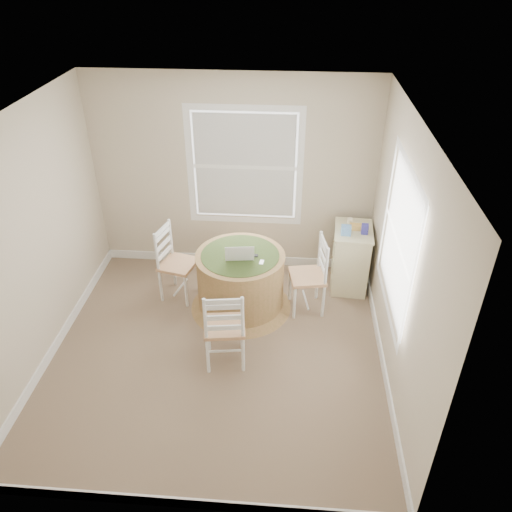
{
  "coord_description": "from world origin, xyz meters",
  "views": [
    {
      "loc": [
        0.74,
        -4.02,
        3.88
      ],
      "look_at": [
        0.39,
        0.45,
        0.99
      ],
      "focal_mm": 35.0,
      "sensor_mm": 36.0,
      "label": 1
    }
  ],
  "objects_px": {
    "chair_left": "(178,264)",
    "laptop": "(240,255)",
    "round_table": "(241,279)",
    "corner_chest": "(350,258)",
    "chair_near": "(225,326)",
    "chair_right": "(307,276)"
  },
  "relations": [
    {
      "from": "chair_near",
      "to": "laptop",
      "type": "relative_size",
      "value": 2.63
    },
    {
      "from": "round_table",
      "to": "corner_chest",
      "type": "bearing_deg",
      "value": 28.79
    },
    {
      "from": "laptop",
      "to": "corner_chest",
      "type": "distance_m",
      "value": 1.53
    },
    {
      "from": "chair_left",
      "to": "laptop",
      "type": "bearing_deg",
      "value": -91.01
    },
    {
      "from": "round_table",
      "to": "chair_near",
      "type": "bearing_deg",
      "value": -87.93
    },
    {
      "from": "chair_near",
      "to": "corner_chest",
      "type": "xyz_separation_m",
      "value": [
        1.42,
        1.49,
        -0.06
      ]
    },
    {
      "from": "round_table",
      "to": "corner_chest",
      "type": "height_order",
      "value": "corner_chest"
    },
    {
      "from": "chair_right",
      "to": "laptop",
      "type": "relative_size",
      "value": 2.63
    },
    {
      "from": "chair_near",
      "to": "chair_right",
      "type": "xyz_separation_m",
      "value": [
        0.86,
        0.96,
        0.0
      ]
    },
    {
      "from": "chair_right",
      "to": "corner_chest",
      "type": "distance_m",
      "value": 0.77
    },
    {
      "from": "round_table",
      "to": "chair_left",
      "type": "xyz_separation_m",
      "value": [
        -0.79,
        0.17,
        0.06
      ]
    },
    {
      "from": "round_table",
      "to": "laptop",
      "type": "height_order",
      "value": "laptop"
    },
    {
      "from": "chair_near",
      "to": "chair_right",
      "type": "bearing_deg",
      "value": -139.82
    },
    {
      "from": "chair_left",
      "to": "chair_near",
      "type": "height_order",
      "value": "same"
    },
    {
      "from": "corner_chest",
      "to": "chair_right",
      "type": "bearing_deg",
      "value": -132.7
    },
    {
      "from": "laptop",
      "to": "corner_chest",
      "type": "height_order",
      "value": "laptop"
    },
    {
      "from": "chair_near",
      "to": "chair_right",
      "type": "relative_size",
      "value": 1.0
    },
    {
      "from": "chair_left",
      "to": "chair_right",
      "type": "xyz_separation_m",
      "value": [
        1.58,
        -0.14,
        0.0
      ]
    },
    {
      "from": "round_table",
      "to": "chair_right",
      "type": "relative_size",
      "value": 1.3
    },
    {
      "from": "round_table",
      "to": "corner_chest",
      "type": "distance_m",
      "value": 1.46
    },
    {
      "from": "round_table",
      "to": "chair_left",
      "type": "bearing_deg",
      "value": 174.15
    },
    {
      "from": "laptop",
      "to": "corner_chest",
      "type": "bearing_deg",
      "value": -163.08
    }
  ]
}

